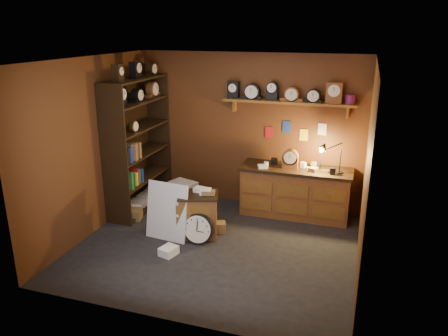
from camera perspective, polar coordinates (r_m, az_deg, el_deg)
The scene contains 11 objects.
floor at distance 6.60m, azimuth -0.96°, elevation -10.09°, with size 4.00×4.00×0.00m, color black.
room_shell at distance 6.07m, azimuth -0.32°, elevation 4.78°, with size 4.02×3.62×2.71m.
shelving_unit at distance 7.69m, azimuth -11.37°, elevation 3.70°, with size 0.47×1.60×2.58m.
workbench at distance 7.52m, azimuth 9.30°, elevation -2.73°, with size 1.86×0.66×1.36m.
low_cabinet at distance 6.77m, azimuth -3.36°, elevation -5.85°, with size 0.72×0.66×0.77m.
big_round_clock at distance 6.58m, azimuth -3.41°, elevation -7.95°, with size 0.47×0.16×0.47m.
white_panel at distance 6.88m, azimuth -7.35°, elevation -9.01°, with size 0.68×0.03×0.91m, color silver.
mini_fridge at distance 7.83m, azimuth -5.66°, elevation -3.59°, with size 0.58×0.60×0.47m.
floor_box_a at distance 7.56m, azimuth -11.83°, elevation -5.94°, with size 0.29×0.24×0.18m, color olive.
floor_box_b at distance 6.38m, azimuth -7.25°, elevation -10.70°, with size 0.20×0.24×0.12m, color white.
floor_box_c at distance 6.97m, azimuth -0.69°, elevation -7.73°, with size 0.21×0.18×0.16m, color olive.
Camera 1 is at (1.90, -5.50, 3.12)m, focal length 35.00 mm.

